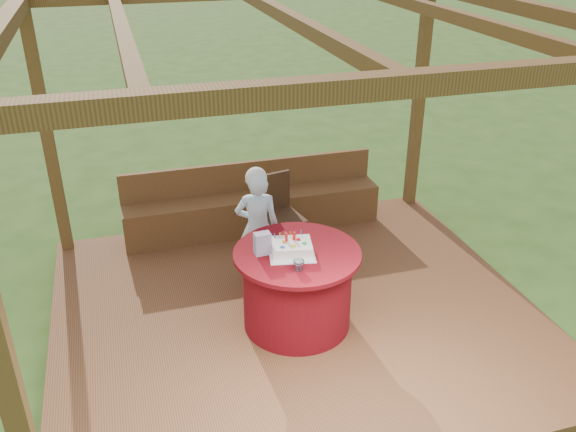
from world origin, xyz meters
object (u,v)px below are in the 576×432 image
(elderly_woman, at_px, (257,225))
(drinking_glass, at_px, (299,265))
(table, at_px, (297,288))
(birthday_cake, at_px, (292,248))
(gift_bag, at_px, (262,244))
(bench, at_px, (253,208))
(chair, at_px, (276,212))

(elderly_woman, relative_size, drinking_glass, 12.90)
(table, xyz_separation_m, birthday_cake, (-0.05, -0.01, 0.43))
(table, bearing_deg, elderly_woman, 100.67)
(gift_bag, bearing_deg, bench, 75.65)
(chair, relative_size, elderly_woman, 0.73)
(bench, distance_m, chair, 0.69)
(birthday_cake, distance_m, drinking_glass, 0.29)
(elderly_woman, xyz_separation_m, birthday_cake, (0.10, -0.84, 0.19))
(gift_bag, bearing_deg, elderly_woman, 75.92)
(chair, bearing_deg, elderly_woman, -124.68)
(drinking_glass, bearing_deg, elderly_woman, 94.03)
(elderly_woman, bearing_deg, bench, 79.27)
(elderly_woman, relative_size, birthday_cake, 2.72)
(bench, bearing_deg, table, -91.48)
(table, xyz_separation_m, gift_bag, (-0.30, 0.05, 0.47))
(gift_bag, bearing_deg, birthday_cake, -17.52)
(bench, bearing_deg, elderly_woman, -100.73)
(chair, xyz_separation_m, birthday_cake, (-0.21, -1.30, 0.30))
(drinking_glass, bearing_deg, birthday_cake, 85.14)
(table, xyz_separation_m, drinking_glass, (-0.08, -0.29, 0.42))
(table, height_order, elderly_woman, elderly_woman)
(table, distance_m, drinking_glass, 0.52)
(chair, distance_m, gift_bag, 1.37)
(bench, bearing_deg, gift_bag, -100.54)
(birthday_cake, bearing_deg, chair, 80.65)
(table, height_order, birthday_cake, birthday_cake)
(bench, xyz_separation_m, gift_bag, (-0.35, -1.87, 0.60))
(birthday_cake, bearing_deg, table, 6.30)
(table, distance_m, elderly_woman, 0.88)
(chair, relative_size, drinking_glass, 9.42)
(bench, relative_size, drinking_glass, 31.18)
(elderly_woman, height_order, drinking_glass, elderly_woman)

